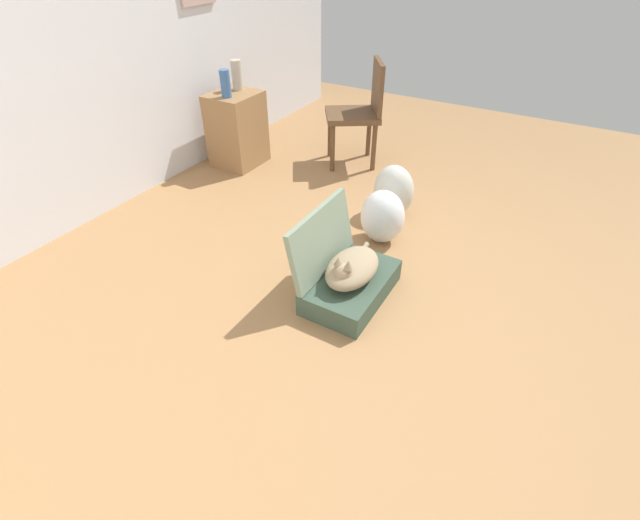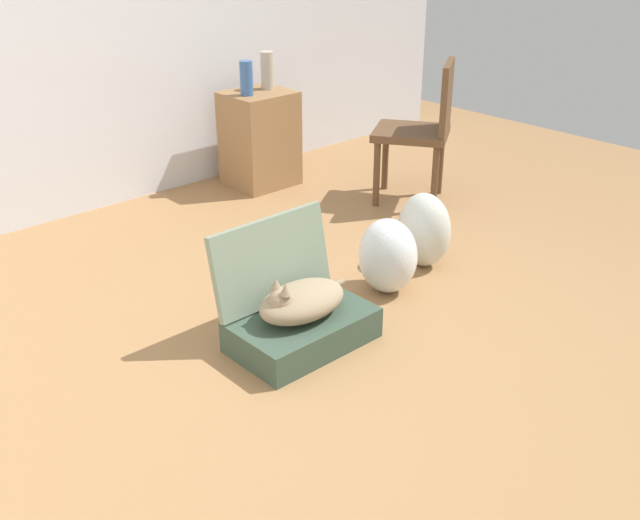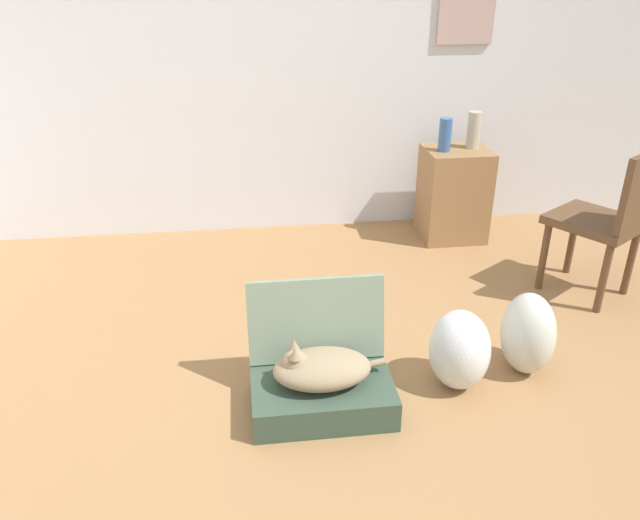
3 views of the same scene
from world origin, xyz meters
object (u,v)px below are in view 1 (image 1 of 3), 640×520
at_px(cat, 351,268).
at_px(plastic_bag_white, 383,217).
at_px(chair, 361,110).
at_px(vase_short, 237,75).
at_px(suitcase_base, 351,287).
at_px(vase_tall, 225,84).
at_px(side_table, 237,130).
at_px(plastic_bag_clear, 393,191).

height_order(cat, plastic_bag_white, plastic_bag_white).
bearing_deg(cat, chair, 25.17).
height_order(plastic_bag_white, vase_short, vase_short).
bearing_deg(vase_short, suitcase_base, -125.29).
xyz_separation_m(vase_tall, vase_short, (0.22, 0.05, 0.01)).
distance_m(cat, plastic_bag_white, 0.69).
xyz_separation_m(side_table, vase_tall, (-0.11, -0.02, 0.45)).
distance_m(cat, side_table, 2.20).
bearing_deg(chair, side_table, -92.58).
bearing_deg(suitcase_base, side_table, 56.66).
bearing_deg(vase_short, side_table, -165.37).
height_order(plastic_bag_white, chair, chair).
bearing_deg(cat, vase_short, 54.51).
bearing_deg(cat, plastic_bag_white, 8.31).
height_order(cat, plastic_bag_clear, plastic_bag_clear).
xyz_separation_m(suitcase_base, plastic_bag_clear, (1.04, 0.18, 0.14)).
bearing_deg(chair, vase_short, -98.27).
bearing_deg(vase_short, chair, -64.91).
height_order(vase_tall, chair, chair).
xyz_separation_m(cat, side_table, (1.21, 1.83, 0.10)).
bearing_deg(suitcase_base, vase_short, 54.71).
relative_size(suitcase_base, plastic_bag_clear, 1.52).
bearing_deg(plastic_bag_clear, vase_tall, 88.25).
distance_m(suitcase_base, plastic_bag_clear, 1.07).
bearing_deg(suitcase_base, plastic_bag_white, 8.46).
xyz_separation_m(suitcase_base, plastic_bag_white, (0.67, 0.10, 0.12)).
distance_m(plastic_bag_clear, side_table, 1.67).
relative_size(cat, side_table, 0.78).
xyz_separation_m(side_table, vase_short, (0.11, 0.03, 0.46)).
bearing_deg(side_table, cat, -123.56).
xyz_separation_m(plastic_bag_clear, chair, (0.75, 0.67, 0.30)).
bearing_deg(plastic_bag_clear, plastic_bag_white, -168.49).
bearing_deg(cat, suitcase_base, -2.42).
relative_size(cat, plastic_bag_white, 1.30).
height_order(plastic_bag_clear, side_table, side_table).
distance_m(cat, chair, 2.01).
xyz_separation_m(suitcase_base, chair, (1.79, 0.85, 0.44)).
distance_m(cat, plastic_bag_clear, 1.07).
relative_size(vase_tall, vase_short, 0.90).
distance_m(plastic_bag_clear, chair, 1.05).
relative_size(plastic_bag_white, vase_short, 1.57).
height_order(plastic_bag_clear, vase_short, vase_short).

